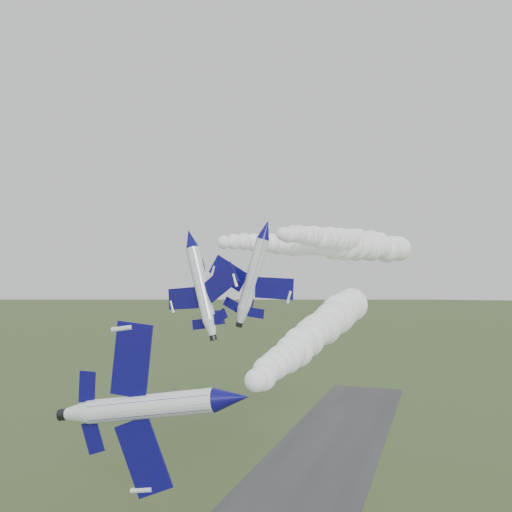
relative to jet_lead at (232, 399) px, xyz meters
The scene contains 6 objects.
jet_lead is the anchor object (origin of this frame).
smoke_trail_jet_lead 35.10m from the jet_lead, 91.61° to the left, with size 5.57×63.02×5.57m, color white, non-canonical shape.
jet_pair_left 36.58m from the jet_lead, 119.34° to the left, with size 11.50×13.92×4.62m.
smoke_trail_jet_pair_left 66.31m from the jet_lead, 94.67° to the left, with size 5.45×66.11×5.45m, color white, non-canonical shape.
jet_pair_right 33.41m from the jet_lead, 102.88° to the left, with size 10.84×13.48×4.25m.
smoke_trail_jet_pair_right 67.87m from the jet_lead, 92.95° to the left, with size 5.34×66.69×5.34m, color white, non-canonical shape.
Camera 1 is at (25.06, -46.26, 39.21)m, focal length 40.00 mm.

